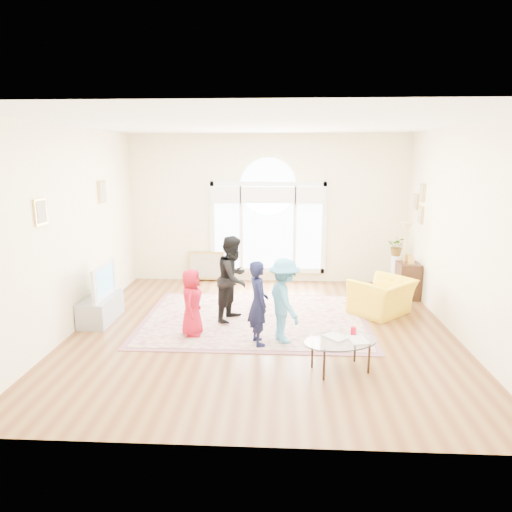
# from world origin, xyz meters

# --- Properties ---
(ground) EXTENTS (6.00, 6.00, 0.00)m
(ground) POSITION_xyz_m (0.00, 0.00, 0.00)
(ground) COLOR #5D3218
(ground) RESTS_ON ground
(room_shell) EXTENTS (6.00, 6.00, 6.00)m
(room_shell) POSITION_xyz_m (0.01, 2.83, 1.57)
(room_shell) COLOR #F9F0C5
(room_shell) RESTS_ON ground
(area_rug) EXTENTS (3.60, 2.60, 0.02)m
(area_rug) POSITION_xyz_m (-0.15, 0.49, 0.01)
(area_rug) COLOR #BFAA92
(area_rug) RESTS_ON ground
(rug_border) EXTENTS (3.80, 2.80, 0.01)m
(rug_border) POSITION_xyz_m (-0.15, 0.49, 0.01)
(rug_border) COLOR #825056
(rug_border) RESTS_ON ground
(tv_console) EXTENTS (0.45, 1.00, 0.42)m
(tv_console) POSITION_xyz_m (-2.75, 0.30, 0.21)
(tv_console) COLOR #94989D
(tv_console) RESTS_ON ground
(television) EXTENTS (0.16, 0.98, 0.57)m
(television) POSITION_xyz_m (-2.74, 0.30, 0.70)
(television) COLOR black
(television) RESTS_ON tv_console
(coffee_table) EXTENTS (1.15, 0.93, 0.54)m
(coffee_table) POSITION_xyz_m (1.06, -1.34, 0.40)
(coffee_table) COLOR silver
(coffee_table) RESTS_ON ground
(armchair) EXTENTS (1.29, 1.29, 0.63)m
(armchair) POSITION_xyz_m (2.07, 0.89, 0.32)
(armchair) COLOR yellow
(armchair) RESTS_ON ground
(side_cabinet) EXTENTS (0.40, 0.50, 0.70)m
(side_cabinet) POSITION_xyz_m (2.78, 1.88, 0.35)
(side_cabinet) COLOR black
(side_cabinet) RESTS_ON ground
(floor_lamp) EXTENTS (0.29, 0.29, 1.51)m
(floor_lamp) POSITION_xyz_m (2.67, 1.83, 1.28)
(floor_lamp) COLOR black
(floor_lamp) RESTS_ON ground
(plant_pedestal) EXTENTS (0.20, 0.20, 0.70)m
(plant_pedestal) POSITION_xyz_m (2.70, 2.53, 0.35)
(plant_pedestal) COLOR white
(plant_pedestal) RESTS_ON ground
(potted_plant) EXTENTS (0.46, 0.43, 0.40)m
(potted_plant) POSITION_xyz_m (2.70, 2.53, 0.90)
(potted_plant) COLOR #33722D
(potted_plant) RESTS_ON plant_pedestal
(leaning_picture) EXTENTS (0.80, 0.14, 0.62)m
(leaning_picture) POSITION_xyz_m (-1.37, 2.90, 0.00)
(leaning_picture) COLOR tan
(leaning_picture) RESTS_ON ground
(child_red) EXTENTS (0.35, 0.52, 1.04)m
(child_red) POSITION_xyz_m (-1.08, -0.27, 0.54)
(child_red) COLOR #AC0E24
(child_red) RESTS_ON area_rug
(child_navy) EXTENTS (0.43, 0.53, 1.25)m
(child_navy) POSITION_xyz_m (-0.04, -0.56, 0.65)
(child_navy) COLOR #101434
(child_navy) RESTS_ON area_rug
(child_black) EXTENTS (0.76, 0.85, 1.44)m
(child_black) POSITION_xyz_m (-0.51, 0.44, 0.74)
(child_black) COLOR black
(child_black) RESTS_ON area_rug
(child_blue) EXTENTS (0.74, 0.93, 1.27)m
(child_blue) POSITION_xyz_m (0.34, -0.45, 0.65)
(child_blue) COLOR #4797C6
(child_blue) RESTS_ON area_rug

